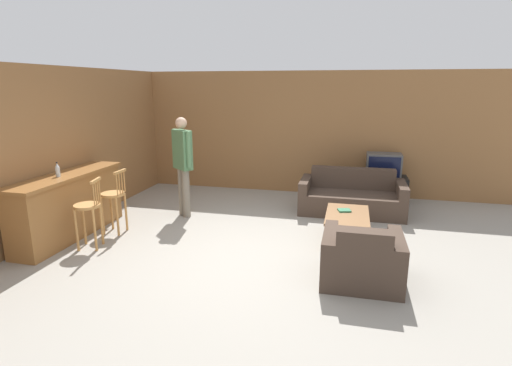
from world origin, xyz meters
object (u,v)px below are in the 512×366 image
object	(u,v)px
tv_unit	(382,189)
armchair_near	(362,260)
coffee_table	(347,218)
bottle	(58,170)
couch_far	(352,198)
bar_chair_near	(89,211)
tv	(384,165)
bar_chair_mid	(114,199)
person_by_window	(183,161)
book_on_table	(344,210)

from	to	relation	value
tv_unit	armchair_near	bearing A→B (deg)	-97.18
coffee_table	tv_unit	world-z (taller)	tv_unit
tv_unit	bottle	size ratio (longest dim) A/B	4.38
couch_far	coffee_table	world-z (taller)	couch_far
bar_chair_near	tv	bearing A→B (deg)	39.06
bar_chair_near	bottle	distance (m)	0.81
armchair_near	bottle	world-z (taller)	bottle
bar_chair_mid	couch_far	bearing A→B (deg)	28.29
couch_far	coffee_table	size ratio (longest dim) A/B	1.78
armchair_near	person_by_window	xyz separation A→B (m)	(-3.06, 1.85, 0.73)
coffee_table	bottle	bearing A→B (deg)	-166.86
book_on_table	couch_far	bearing A→B (deg)	85.22
tv	armchair_near	bearing A→B (deg)	-97.19
coffee_table	tv	xyz separation A→B (m)	(0.65, 2.30, 0.39)
tv	bottle	world-z (taller)	bottle
bar_chair_mid	person_by_window	xyz separation A→B (m)	(0.73, 1.05, 0.46)
armchair_near	book_on_table	size ratio (longest dim) A/B	4.23
armchair_near	person_by_window	distance (m)	3.65
armchair_near	tv_unit	bearing A→B (deg)	82.82
tv_unit	person_by_window	size ratio (longest dim) A/B	0.54
bottle	couch_far	bearing A→B (deg)	29.86
tv_unit	bar_chair_near	bearing A→B (deg)	-140.91
bar_chair_mid	armchair_near	size ratio (longest dim) A/B	1.10
coffee_table	tv_unit	xyz separation A→B (m)	(0.65, 2.31, -0.10)
coffee_table	person_by_window	size ratio (longest dim) A/B	0.60
bar_chair_near	armchair_near	world-z (taller)	bar_chair_near
tv	book_on_table	xyz separation A→B (m)	(-0.70, -2.17, -0.32)
armchair_near	book_on_table	xyz separation A→B (m)	(-0.24, 1.45, 0.15)
bottle	armchair_near	bearing A→B (deg)	-4.43
bar_chair_mid	bottle	distance (m)	0.92
bottle	person_by_window	bearing A→B (deg)	49.02
bar_chair_near	bottle	size ratio (longest dim) A/B	4.69
coffee_table	person_by_window	distance (m)	2.99
bar_chair_near	coffee_table	bearing A→B (deg)	17.66
bar_chair_mid	tv_unit	bearing A→B (deg)	33.55
couch_far	armchair_near	bearing A→B (deg)	-87.26
bar_chair_mid	person_by_window	bearing A→B (deg)	55.04
bar_chair_near	tv_unit	bearing A→B (deg)	39.09
tv	coffee_table	bearing A→B (deg)	-105.77
tv	book_on_table	size ratio (longest dim) A/B	3.05
bar_chair_near	book_on_table	bearing A→B (deg)	19.77
bar_chair_mid	tv	xyz separation A→B (m)	(4.25, 2.82, 0.20)
tv_unit	person_by_window	xyz separation A→B (m)	(-3.52, -1.77, 0.75)
coffee_table	tv_unit	bearing A→B (deg)	74.25
couch_far	armchair_near	size ratio (longest dim) A/B	2.02
tv	bar_chair_mid	bearing A→B (deg)	-146.48
couch_far	person_by_window	distance (m)	3.16
bar_chair_mid	person_by_window	size ratio (longest dim) A/B	0.58
coffee_table	person_by_window	world-z (taller)	person_by_window
coffee_table	tv_unit	size ratio (longest dim) A/B	1.10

